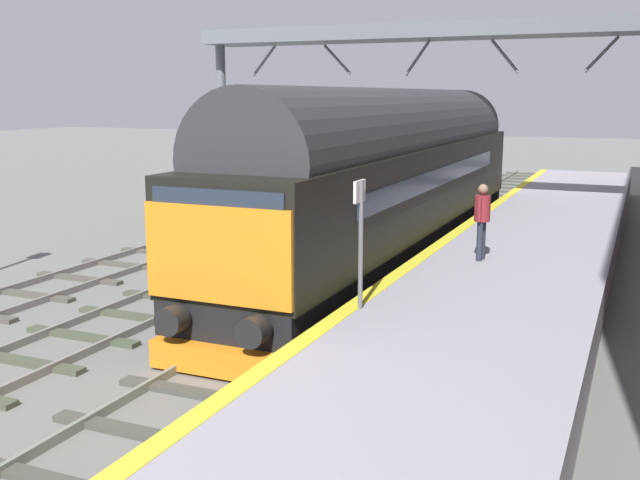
% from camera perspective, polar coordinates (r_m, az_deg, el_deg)
% --- Properties ---
extents(ground_plane, '(140.00, 140.00, 0.00)m').
position_cam_1_polar(ground_plane, '(16.74, 1.22, -4.62)').
color(ground_plane, slate).
rests_on(ground_plane, ground).
extents(track_main, '(2.50, 60.00, 0.15)m').
position_cam_1_polar(track_main, '(16.73, 1.22, -4.43)').
color(track_main, slate).
rests_on(track_main, ground).
extents(track_adjacent_west, '(2.50, 60.00, 0.15)m').
position_cam_1_polar(track_adjacent_west, '(18.23, -8.63, -3.26)').
color(track_adjacent_west, gray).
rests_on(track_adjacent_west, ground).
extents(track_adjacent_far_west, '(2.50, 60.00, 0.15)m').
position_cam_1_polar(track_adjacent_far_west, '(20.06, -16.36, -2.27)').
color(track_adjacent_far_west, gray).
rests_on(track_adjacent_far_west, ground).
extents(station_platform, '(4.00, 44.00, 1.01)m').
position_cam_1_polar(station_platform, '(15.66, 13.54, -4.14)').
color(station_platform, '#98949E').
rests_on(station_platform, ground).
extents(diesel_locomotive, '(2.74, 18.08, 4.68)m').
position_cam_1_polar(diesel_locomotive, '(19.84, 5.48, 5.09)').
color(diesel_locomotive, black).
rests_on(diesel_locomotive, ground).
extents(signal_post_mid, '(0.44, 0.22, 4.02)m').
position_cam_1_polar(signal_post_mid, '(31.73, -4.87, 7.53)').
color(signal_post_mid, gray).
rests_on(signal_post_mid, ground).
extents(platform_number_sign, '(0.10, 0.44, 2.14)m').
position_cam_1_polar(platform_number_sign, '(12.27, 3.09, 1.16)').
color(platform_number_sign, slate).
rests_on(platform_number_sign, station_platform).
extents(waiting_passenger, '(0.38, 0.51, 1.64)m').
position_cam_1_polar(waiting_passenger, '(16.36, 12.27, 1.90)').
color(waiting_passenger, '#282C3C').
rests_on(waiting_passenger, station_platform).
extents(overhead_footbridge, '(15.84, 2.00, 6.84)m').
position_cam_1_polar(overhead_footbridge, '(26.24, 7.48, 14.76)').
color(overhead_footbridge, slate).
rests_on(overhead_footbridge, ground).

